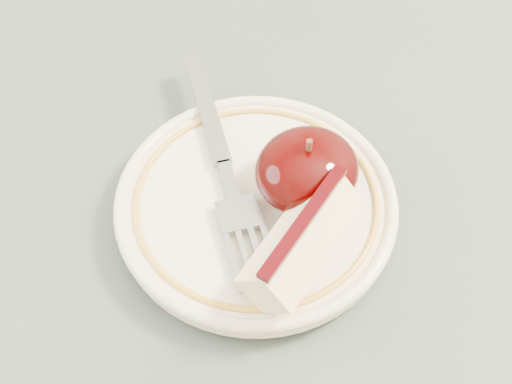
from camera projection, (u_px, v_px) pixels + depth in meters
table at (302, 252)px, 0.56m from camera, size 0.90×0.90×0.75m
plate at (256, 205)px, 0.46m from camera, size 0.18×0.18×0.02m
apple_half at (307, 170)px, 0.44m from camera, size 0.07×0.06×0.05m
apple_wedge at (302, 240)px, 0.42m from camera, size 0.10×0.06×0.04m
fork at (224, 165)px, 0.47m from camera, size 0.10×0.19×0.00m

